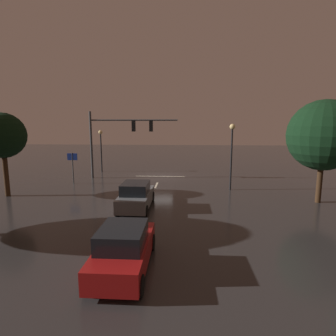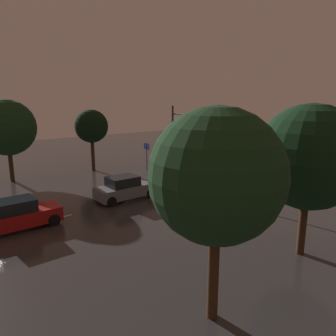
# 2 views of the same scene
# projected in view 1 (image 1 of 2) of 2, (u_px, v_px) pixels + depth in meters

# --- Properties ---
(ground_plane) EXTENTS (80.00, 80.00, 0.00)m
(ground_plane) POSITION_uv_depth(u_px,v_px,m) (160.00, 176.00, 28.05)
(ground_plane) COLOR #2D2B2B
(traffic_signal_assembly) EXTENTS (8.46, 0.47, 6.46)m
(traffic_signal_assembly) POSITION_uv_depth(u_px,v_px,m) (119.00, 133.00, 26.40)
(traffic_signal_assembly) COLOR #383A3D
(traffic_signal_assembly) RESTS_ON ground_plane
(lane_dash_far) EXTENTS (0.16, 2.20, 0.01)m
(lane_dash_far) POSITION_uv_depth(u_px,v_px,m) (156.00, 185.00, 24.11)
(lane_dash_far) COLOR beige
(lane_dash_far) RESTS_ON ground_plane
(lane_dash_mid) EXTENTS (0.16, 2.20, 0.01)m
(lane_dash_mid) POSITION_uv_depth(u_px,v_px,m) (147.00, 205.00, 18.20)
(lane_dash_mid) COLOR beige
(lane_dash_mid) RESTS_ON ground_plane
(lane_dash_near) EXTENTS (0.16, 2.20, 0.01)m
(lane_dash_near) POSITION_uv_depth(u_px,v_px,m) (130.00, 245.00, 12.29)
(lane_dash_near) COLOR beige
(lane_dash_near) RESTS_ON ground_plane
(stop_bar) EXTENTS (5.00, 0.16, 0.01)m
(stop_bar) POSITION_uv_depth(u_px,v_px,m) (160.00, 176.00, 28.07)
(stop_bar) COLOR beige
(stop_bar) RESTS_ON ground_plane
(car_approaching) EXTENTS (1.93, 4.38, 1.70)m
(car_approaching) POSITION_uv_depth(u_px,v_px,m) (136.00, 196.00, 17.48)
(car_approaching) COLOR slate
(car_approaching) RESTS_ON ground_plane
(car_distant) EXTENTS (1.91, 4.38, 1.70)m
(car_distant) POSITION_uv_depth(u_px,v_px,m) (124.00, 249.00, 10.18)
(car_distant) COLOR maroon
(car_distant) RESTS_ON ground_plane
(street_lamp_left_kerb) EXTENTS (0.44, 0.44, 5.30)m
(street_lamp_left_kerb) POSITION_uv_depth(u_px,v_px,m) (232.00, 144.00, 21.86)
(street_lamp_left_kerb) COLOR black
(street_lamp_left_kerb) RESTS_ON ground_plane
(street_lamp_right_kerb) EXTENTS (0.44, 0.44, 4.58)m
(street_lamp_right_kerb) POSITION_uv_depth(u_px,v_px,m) (101.00, 143.00, 30.16)
(street_lamp_right_kerb) COLOR black
(street_lamp_right_kerb) RESTS_ON ground_plane
(route_sign) EXTENTS (0.90, 0.10, 2.78)m
(route_sign) POSITION_uv_depth(u_px,v_px,m) (73.00, 162.00, 24.32)
(route_sign) COLOR #383A3D
(route_sign) RESTS_ON ground_plane
(tree_right_near) EXTENTS (3.28, 3.28, 6.14)m
(tree_right_near) POSITION_uv_depth(u_px,v_px,m) (2.00, 136.00, 19.85)
(tree_right_near) COLOR #382314
(tree_right_near) RESTS_ON ground_plane
(tree_left_far) EXTENTS (4.67, 4.67, 6.92)m
(tree_left_far) POSITION_uv_depth(u_px,v_px,m) (324.00, 135.00, 18.19)
(tree_left_far) COLOR #382314
(tree_left_far) RESTS_ON ground_plane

